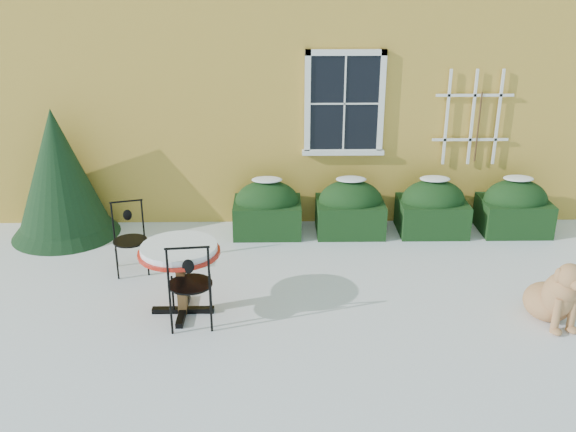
{
  "coord_description": "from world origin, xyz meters",
  "views": [
    {
      "loc": [
        -0.12,
        -6.82,
        4.04
      ],
      "look_at": [
        0.0,
        1.0,
        0.9
      ],
      "focal_mm": 40.0,
      "sensor_mm": 36.0,
      "label": 1
    }
  ],
  "objects_px": {
    "evergreen_shrub": "(60,186)",
    "patio_chair_far": "(130,238)",
    "bistro_table": "(180,257)",
    "patio_chair_near": "(190,283)",
    "dog": "(556,296)"
  },
  "relations": [
    {
      "from": "bistro_table",
      "to": "patio_chair_near",
      "type": "bearing_deg",
      "value": -61.87
    },
    {
      "from": "evergreen_shrub",
      "to": "patio_chair_far",
      "type": "height_order",
      "value": "evergreen_shrub"
    },
    {
      "from": "bistro_table",
      "to": "patio_chair_far",
      "type": "relative_size",
      "value": 1.01
    },
    {
      "from": "evergreen_shrub",
      "to": "bistro_table",
      "type": "distance_m",
      "value": 3.28
    },
    {
      "from": "evergreen_shrub",
      "to": "bistro_table",
      "type": "height_order",
      "value": "evergreen_shrub"
    },
    {
      "from": "patio_chair_near",
      "to": "dog",
      "type": "distance_m",
      "value": 4.3
    },
    {
      "from": "evergreen_shrub",
      "to": "patio_chair_near",
      "type": "distance_m",
      "value": 3.59
    },
    {
      "from": "evergreen_shrub",
      "to": "dog",
      "type": "xyz_separation_m",
      "value": [
        6.61,
        -2.75,
        -0.46
      ]
    },
    {
      "from": "bistro_table",
      "to": "patio_chair_near",
      "type": "relative_size",
      "value": 0.89
    },
    {
      "from": "evergreen_shrub",
      "to": "dog",
      "type": "relative_size",
      "value": 2.03
    },
    {
      "from": "patio_chair_near",
      "to": "patio_chair_far",
      "type": "xyz_separation_m",
      "value": [
        -1.01,
        1.47,
        -0.06
      ]
    },
    {
      "from": "evergreen_shrub",
      "to": "patio_chair_far",
      "type": "bearing_deg",
      "value": -44.2
    },
    {
      "from": "evergreen_shrub",
      "to": "patio_chair_near",
      "type": "height_order",
      "value": "evergreen_shrub"
    },
    {
      "from": "patio_chair_near",
      "to": "patio_chair_far",
      "type": "height_order",
      "value": "patio_chair_near"
    },
    {
      "from": "evergreen_shrub",
      "to": "dog",
      "type": "bearing_deg",
      "value": -22.62
    }
  ]
}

